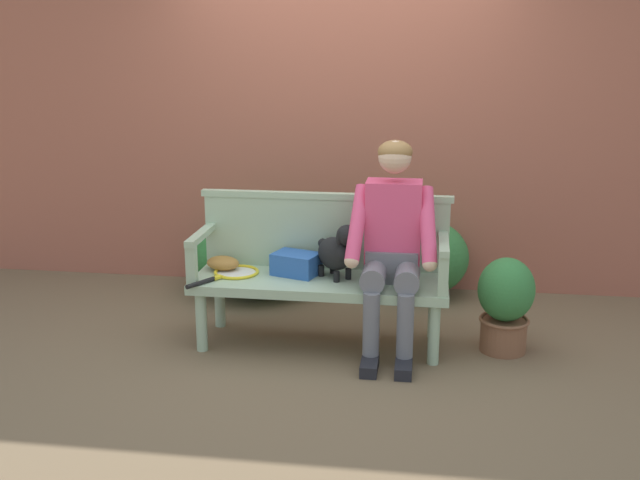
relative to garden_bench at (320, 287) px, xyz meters
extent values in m
plane|color=brown|center=(0.00, 0.00, -0.38)|extent=(40.00, 40.00, 0.00)
cube|color=#9E5642|center=(0.00, 1.38, 1.00)|extent=(8.00, 0.30, 2.76)
ellipsoid|color=#286B2D|center=(-0.64, 1.00, -0.10)|extent=(1.00, 0.96, 0.56)
ellipsoid|color=#337538|center=(0.61, 1.05, -0.08)|extent=(0.74, 0.59, 0.60)
cube|color=#9EB793|center=(0.00, 0.00, 0.03)|extent=(1.59, 0.54, 0.06)
cylinder|color=#9EB793|center=(-0.72, -0.21, -0.19)|extent=(0.07, 0.07, 0.38)
cylinder|color=#9EB793|center=(0.72, -0.21, -0.19)|extent=(0.07, 0.07, 0.38)
cylinder|color=#9EB793|center=(-0.72, 0.21, -0.19)|extent=(0.07, 0.07, 0.38)
cylinder|color=#9EB793|center=(0.72, 0.21, -0.19)|extent=(0.07, 0.07, 0.38)
cube|color=#9EB793|center=(0.00, 0.24, 0.29)|extent=(1.59, 0.05, 0.46)
cube|color=#9EB793|center=(0.00, 0.24, 0.54)|extent=(1.63, 0.06, 0.04)
cube|color=#9EB793|center=(-0.76, -0.23, 0.18)|extent=(0.06, 0.06, 0.24)
cube|color=#9EB793|center=(-0.76, 0.00, 0.32)|extent=(0.06, 0.54, 0.04)
cube|color=#9EB793|center=(0.76, -0.23, 0.18)|extent=(0.06, 0.06, 0.24)
cube|color=#9EB793|center=(0.76, 0.00, 0.32)|extent=(0.06, 0.54, 0.04)
cube|color=black|center=(0.35, -0.37, -0.35)|extent=(0.10, 0.24, 0.07)
cylinder|color=slate|center=(0.35, -0.29, -0.12)|extent=(0.10, 0.10, 0.39)
cylinder|color=slate|center=(0.35, -0.12, 0.14)|extent=(0.15, 0.34, 0.15)
cube|color=black|center=(0.55, -0.37, -0.35)|extent=(0.10, 0.24, 0.07)
cylinder|color=slate|center=(0.55, -0.29, -0.12)|extent=(0.10, 0.10, 0.39)
cylinder|color=slate|center=(0.55, -0.12, 0.14)|extent=(0.15, 0.34, 0.15)
cube|color=slate|center=(0.45, 0.05, 0.16)|extent=(0.32, 0.24, 0.20)
cube|color=#E04770|center=(0.45, 0.07, 0.42)|extent=(0.34, 0.22, 0.52)
cylinder|color=#E04770|center=(0.24, -0.06, 0.44)|extent=(0.14, 0.35, 0.45)
sphere|color=#DBB28E|center=(0.22, -0.19, 0.24)|extent=(0.09, 0.09, 0.09)
cylinder|color=#E04770|center=(0.66, -0.06, 0.44)|extent=(0.14, 0.35, 0.45)
sphere|color=#DBB28E|center=(0.68, -0.19, 0.24)|extent=(0.09, 0.09, 0.09)
sphere|color=#DBB28E|center=(0.45, 0.05, 0.83)|extent=(0.20, 0.20, 0.20)
ellipsoid|color=olive|center=(0.45, 0.06, 0.86)|extent=(0.21, 0.21, 0.14)
cylinder|color=black|center=(0.11, -0.05, 0.09)|extent=(0.04, 0.04, 0.07)
cylinder|color=black|center=(0.18, 0.01, 0.09)|extent=(0.04, 0.04, 0.07)
cylinder|color=black|center=(0.00, 0.05, 0.09)|extent=(0.04, 0.04, 0.07)
cylinder|color=black|center=(0.07, 0.12, 0.09)|extent=(0.04, 0.04, 0.07)
ellipsoid|color=black|center=(0.09, 0.03, 0.21)|extent=(0.31, 0.30, 0.21)
sphere|color=black|center=(0.15, -0.03, 0.23)|extent=(0.12, 0.12, 0.12)
sphere|color=black|center=(0.17, -0.05, 0.36)|extent=(0.13, 0.13, 0.13)
ellipsoid|color=black|center=(0.21, -0.09, 0.34)|extent=(0.09, 0.09, 0.05)
ellipsoid|color=black|center=(0.13, -0.08, 0.35)|extent=(0.05, 0.05, 0.09)
ellipsoid|color=black|center=(0.20, 0.00, 0.35)|extent=(0.05, 0.05, 0.09)
sphere|color=black|center=(0.00, 0.12, 0.26)|extent=(0.06, 0.06, 0.06)
torus|color=yellow|center=(-0.55, 0.03, 0.07)|extent=(0.40, 0.40, 0.02)
cylinder|color=silver|center=(-0.55, 0.03, 0.06)|extent=(0.25, 0.25, 0.00)
cube|color=yellow|center=(-0.63, -0.11, 0.07)|extent=(0.07, 0.08, 0.02)
cylinder|color=black|center=(-0.70, -0.23, 0.07)|extent=(0.14, 0.20, 0.03)
ellipsoid|color=#9E6B2D|center=(-0.65, 0.09, 0.10)|extent=(0.26, 0.22, 0.09)
cube|color=#2856A3|center=(-0.16, 0.06, 0.13)|extent=(0.33, 0.28, 0.14)
cylinder|color=brown|center=(1.15, 0.05, -0.28)|extent=(0.29, 0.29, 0.20)
torus|color=brown|center=(1.15, 0.05, -0.18)|extent=(0.31, 0.31, 0.02)
ellipsoid|color=#337538|center=(1.15, 0.05, 0.02)|extent=(0.35, 0.35, 0.40)
camera|label=1|loc=(0.64, -4.42, 1.50)|focal=41.93mm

